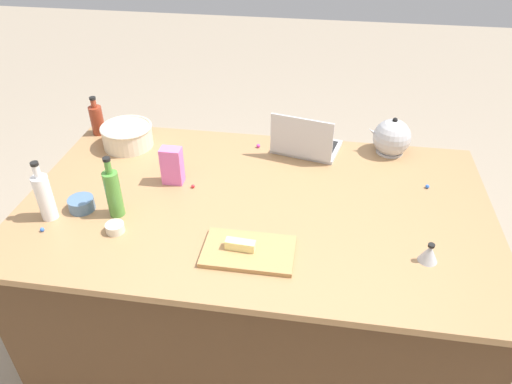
{
  "coord_description": "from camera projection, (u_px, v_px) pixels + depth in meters",
  "views": [
    {
      "loc": [
        -0.25,
        1.6,
        2.1
      ],
      "look_at": [
        0.0,
        0.0,
        0.95
      ],
      "focal_mm": 33.66,
      "sensor_mm": 36.0,
      "label": 1
    }
  ],
  "objects": [
    {
      "name": "island_counter",
      "position": [
        256.0,
        277.0,
        2.28
      ],
      "size": [
        1.96,
        1.16,
        0.9
      ],
      "color": "#4C331E",
      "rests_on": "ground"
    },
    {
      "name": "bottle_olive",
      "position": [
        113.0,
        192.0,
        1.89
      ],
      "size": [
        0.06,
        0.06,
        0.27
      ],
      "color": "#4C8C38",
      "rests_on": "island_counter"
    },
    {
      "name": "ground_plane",
      "position": [
        256.0,
        338.0,
        2.54
      ],
      "size": [
        12.0,
        12.0,
        0.0
      ],
      "primitive_type": "plane",
      "color": "gray"
    },
    {
      "name": "candy_2",
      "position": [
        42.0,
        230.0,
        1.86
      ],
      "size": [
        0.02,
        0.02,
        0.02
      ],
      "primitive_type": "sphere",
      "color": "blue",
      "rests_on": "island_counter"
    },
    {
      "name": "mixing_bowl_large",
      "position": [
        127.0,
        135.0,
        2.37
      ],
      "size": [
        0.25,
        0.25,
        0.11
      ],
      "color": "beige",
      "rests_on": "island_counter"
    },
    {
      "name": "bottle_vinegar",
      "position": [
        44.0,
        196.0,
        1.87
      ],
      "size": [
        0.06,
        0.06,
        0.26
      ],
      "color": "white",
      "rests_on": "island_counter"
    },
    {
      "name": "laptop",
      "position": [
        305.0,
        144.0,
        2.33
      ],
      "size": [
        0.35,
        0.29,
        0.22
      ],
      "color": "#B7B7BC",
      "rests_on": "island_counter"
    },
    {
      "name": "butter_stick_left",
      "position": [
        240.0,
        245.0,
        1.74
      ],
      "size": [
        0.11,
        0.04,
        0.04
      ],
      "primitive_type": "cube",
      "rotation": [
        0.0,
        0.0,
        -0.06
      ],
      "color": "#F4E58C",
      "rests_on": "cutting_board"
    },
    {
      "name": "candy_3",
      "position": [
        193.0,
        186.0,
        2.1
      ],
      "size": [
        0.02,
        0.02,
        0.02
      ],
      "primitive_type": "sphere",
      "color": "red",
      "rests_on": "island_counter"
    },
    {
      "name": "candy_bag",
      "position": [
        172.0,
        166.0,
        2.09
      ],
      "size": [
        0.09,
        0.06,
        0.17
      ],
      "primitive_type": "cube",
      "color": "pink",
      "rests_on": "island_counter"
    },
    {
      "name": "candy_0",
      "position": [
        427.0,
        186.0,
        2.1
      ],
      "size": [
        0.02,
        0.02,
        0.02
      ],
      "primitive_type": "sphere",
      "color": "blue",
      "rests_on": "island_counter"
    },
    {
      "name": "ramekin_medium",
      "position": [
        82.0,
        204.0,
        1.96
      ],
      "size": [
        0.1,
        0.1,
        0.05
      ],
      "primitive_type": "cylinder",
      "color": "slate",
      "rests_on": "island_counter"
    },
    {
      "name": "kettle",
      "position": [
        392.0,
        138.0,
        2.31
      ],
      "size": [
        0.21,
        0.18,
        0.2
      ],
      "color": "#ADADB2",
      "rests_on": "island_counter"
    },
    {
      "name": "cutting_board",
      "position": [
        249.0,
        251.0,
        1.75
      ],
      "size": [
        0.34,
        0.21,
        0.02
      ],
      "primitive_type": "cube",
      "color": "#AD7F4C",
      "rests_on": "island_counter"
    },
    {
      "name": "candy_1",
      "position": [
        258.0,
        146.0,
        2.38
      ],
      "size": [
        0.02,
        0.02,
        0.02
      ],
      "primitive_type": "sphere",
      "color": "#CC3399",
      "rests_on": "island_counter"
    },
    {
      "name": "ramekin_small",
      "position": [
        115.0,
        228.0,
        1.85
      ],
      "size": [
        0.07,
        0.07,
        0.04
      ],
      "primitive_type": "cylinder",
      "color": "beige",
      "rests_on": "island_counter"
    },
    {
      "name": "bottle_soy",
      "position": [
        97.0,
        119.0,
        2.46
      ],
      "size": [
        0.07,
        0.07,
        0.2
      ],
      "color": "maroon",
      "rests_on": "island_counter"
    },
    {
      "name": "kitchen_timer",
      "position": [
        429.0,
        253.0,
        1.71
      ],
      "size": [
        0.07,
        0.07,
        0.08
      ],
      "color": "#B2B2B7",
      "rests_on": "island_counter"
    }
  ]
}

